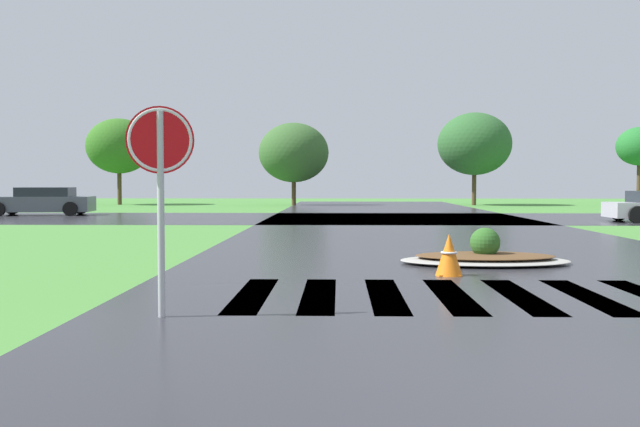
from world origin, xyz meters
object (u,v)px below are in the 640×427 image
object	(u,v)px
median_island	(485,257)
traffic_cone	(449,255)
car_white_sedan	(42,202)
stop_sign	(160,161)

from	to	relation	value
median_island	traffic_cone	world-z (taller)	traffic_cone
car_white_sedan	traffic_cone	bearing A→B (deg)	120.16
median_island	traffic_cone	xyz separation A→B (m)	(-0.94, -1.71, 0.20)
traffic_cone	median_island	bearing A→B (deg)	61.33
stop_sign	car_white_sedan	size ratio (longest dim) A/B	0.50
stop_sign	median_island	size ratio (longest dim) A/B	0.76
median_island	car_white_sedan	distance (m)	24.89
stop_sign	car_white_sedan	xyz separation A→B (m)	(-11.59, 24.15, -1.15)
car_white_sedan	stop_sign	bearing A→B (deg)	108.88
stop_sign	car_white_sedan	distance (m)	26.81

